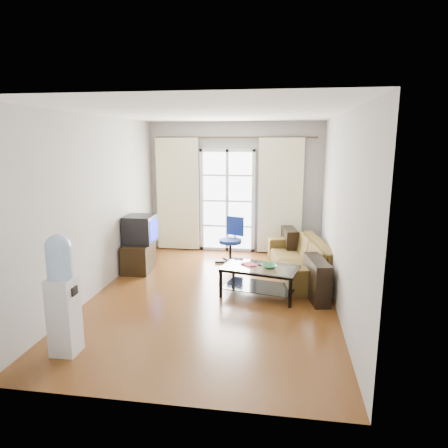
# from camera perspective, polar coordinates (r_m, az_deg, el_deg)

# --- Properties ---
(floor) EXTENTS (5.20, 5.20, 0.00)m
(floor) POSITION_cam_1_polar(r_m,az_deg,el_deg) (6.21, -1.53, -10.15)
(floor) COLOR brown
(floor) RESTS_ON ground
(ceiling) EXTENTS (5.20, 5.20, 0.00)m
(ceiling) POSITION_cam_1_polar(r_m,az_deg,el_deg) (5.76, -1.68, 15.57)
(ceiling) COLOR white
(ceiling) RESTS_ON wall_back
(wall_back) EXTENTS (3.60, 0.02, 2.70)m
(wall_back) POSITION_cam_1_polar(r_m,az_deg,el_deg) (8.38, 1.55, 5.20)
(wall_back) COLOR #B0ADA7
(wall_back) RESTS_ON floor
(wall_front) EXTENTS (3.60, 0.02, 2.70)m
(wall_front) POSITION_cam_1_polar(r_m,az_deg,el_deg) (3.38, -9.45, -5.23)
(wall_front) COLOR #B0ADA7
(wall_front) RESTS_ON floor
(wall_left) EXTENTS (0.02, 5.20, 2.70)m
(wall_left) POSITION_cam_1_polar(r_m,az_deg,el_deg) (6.40, -17.68, 2.53)
(wall_left) COLOR #B0ADA7
(wall_left) RESTS_ON floor
(wall_right) EXTENTS (0.02, 5.20, 2.70)m
(wall_right) POSITION_cam_1_polar(r_m,az_deg,el_deg) (5.80, 16.19, 1.68)
(wall_right) COLOR #B0ADA7
(wall_right) RESTS_ON floor
(french_door) EXTENTS (1.16, 0.06, 2.15)m
(french_door) POSITION_cam_1_polar(r_m,az_deg,el_deg) (8.38, 0.47, 3.31)
(french_door) COLOR white
(french_door) RESTS_ON wall_back
(curtain_rod) EXTENTS (3.30, 0.04, 0.04)m
(curtain_rod) POSITION_cam_1_polar(r_m,az_deg,el_deg) (8.22, 1.50, 12.26)
(curtain_rod) COLOR #4C3F2D
(curtain_rod) RESTS_ON wall_back
(curtain_left) EXTENTS (0.90, 0.07, 2.35)m
(curtain_left) POSITION_cam_1_polar(r_m,az_deg,el_deg) (8.52, -6.62, 4.22)
(curtain_left) COLOR #F2F2C3
(curtain_left) RESTS_ON curtain_rod
(curtain_right) EXTENTS (0.90, 0.07, 2.35)m
(curtain_right) POSITION_cam_1_polar(r_m,az_deg,el_deg) (8.22, 8.04, 3.90)
(curtain_right) COLOR #F2F2C3
(curtain_right) RESTS_ON curtain_rod
(radiator) EXTENTS (0.64, 0.12, 0.64)m
(radiator) POSITION_cam_1_polar(r_m,az_deg,el_deg) (8.41, 6.85, -1.93)
(radiator) COLOR gray
(radiator) RESTS_ON floor
(sofa) EXTENTS (2.43, 1.61, 0.62)m
(sofa) POSITION_cam_1_polar(r_m,az_deg,el_deg) (7.13, 10.84, -4.76)
(sofa) COLOR brown
(sofa) RESTS_ON floor
(coffee_table) EXTENTS (1.23, 0.86, 0.45)m
(coffee_table) POSITION_cam_1_polar(r_m,az_deg,el_deg) (6.14, 5.15, -7.56)
(coffee_table) COLOR silver
(coffee_table) RESTS_ON floor
(bowl) EXTENTS (0.39, 0.39, 0.06)m
(bowl) POSITION_cam_1_polar(r_m,az_deg,el_deg) (6.03, 6.45, -6.05)
(bowl) COLOR #37995A
(bowl) RESTS_ON coffee_table
(book) EXTENTS (0.37, 0.38, 0.02)m
(book) POSITION_cam_1_polar(r_m,az_deg,el_deg) (6.12, 2.90, -5.90)
(book) COLOR #9F2F13
(book) RESTS_ON coffee_table
(remote) EXTENTS (0.16, 0.07, 0.02)m
(remote) POSITION_cam_1_polar(r_m,az_deg,el_deg) (6.15, 5.60, -5.85)
(remote) COLOR black
(remote) RESTS_ON coffee_table
(tv_stand) EXTENTS (0.51, 0.72, 0.51)m
(tv_stand) POSITION_cam_1_polar(r_m,az_deg,el_deg) (7.39, -12.09, -4.66)
(tv_stand) COLOR black
(tv_stand) RESTS_ON floor
(crt_tv) EXTENTS (0.56, 0.55, 0.50)m
(crt_tv) POSITION_cam_1_polar(r_m,az_deg,el_deg) (7.34, -12.05, -0.72)
(crt_tv) COLOR black
(crt_tv) RESTS_ON tv_stand
(task_chair) EXTENTS (0.77, 0.77, 0.88)m
(task_chair) POSITION_cam_1_polar(r_m,az_deg,el_deg) (7.70, 1.01, -3.68)
(task_chair) COLOR black
(task_chair) RESTS_ON floor
(water_cooler) EXTENTS (0.30, 0.28, 1.36)m
(water_cooler) POSITION_cam_1_polar(r_m,az_deg,el_deg) (4.73, -22.13, -9.05)
(water_cooler) COLOR silver
(water_cooler) RESTS_ON floor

